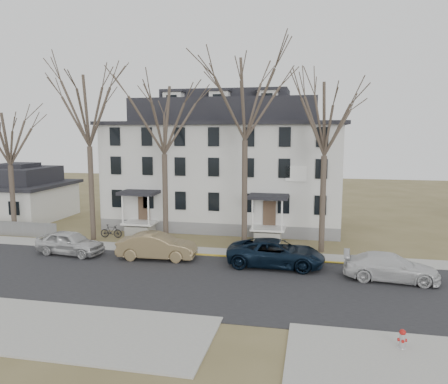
% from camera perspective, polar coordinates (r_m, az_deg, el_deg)
% --- Properties ---
extents(ground, '(120.00, 120.00, 0.00)m').
position_cam_1_polar(ground, '(23.27, -3.77, -13.31)').
color(ground, brown).
rests_on(ground, ground).
extents(main_road, '(120.00, 10.00, 0.04)m').
position_cam_1_polar(main_road, '(25.08, -2.53, -11.71)').
color(main_road, '#27272A').
rests_on(main_road, ground).
extents(far_sidewalk, '(120.00, 2.00, 0.08)m').
position_cam_1_polar(far_sidewalk, '(30.65, 0.25, -8.02)').
color(far_sidewalk, '#A09F97').
rests_on(far_sidewalk, ground).
extents(yellow_curb, '(14.00, 0.25, 0.06)m').
position_cam_1_polar(yellow_curb, '(29.24, 9.66, -8.93)').
color(yellow_curb, gold).
rests_on(yellow_curb, ground).
extents(boarding_house, '(20.80, 12.36, 12.05)m').
position_cam_1_polar(boarding_house, '(39.74, 0.28, 3.54)').
color(boarding_house, slate).
rests_on(boarding_house, ground).
extents(small_house, '(8.70, 8.70, 5.00)m').
position_cam_1_polar(small_house, '(46.62, -25.11, -0.44)').
color(small_house, silver).
rests_on(small_house, ground).
extents(tree_far_left, '(8.40, 8.40, 13.72)m').
position_cam_1_polar(tree_far_left, '(35.06, -17.35, 10.71)').
color(tree_far_left, '#473B31').
rests_on(tree_far_left, ground).
extents(tree_mid_left, '(7.80, 7.80, 12.74)m').
position_cam_1_polar(tree_mid_left, '(32.57, -7.88, 9.93)').
color(tree_mid_left, '#473B31').
rests_on(tree_mid_left, ground).
extents(tree_center, '(9.00, 9.00, 14.70)m').
position_cam_1_polar(tree_center, '(31.18, 2.79, 12.82)').
color(tree_center, '#473B31').
rests_on(tree_center, ground).
extents(tree_mid_right, '(7.80, 7.80, 12.74)m').
position_cam_1_polar(tree_mid_right, '(30.71, 13.11, 9.93)').
color(tree_mid_right, '#473B31').
rests_on(tree_mid_right, ground).
extents(tree_bungalow, '(6.60, 6.60, 10.78)m').
position_cam_1_polar(tree_bungalow, '(38.86, -26.34, 6.67)').
color(tree_bungalow, '#473B31').
rests_on(tree_bungalow, ground).
extents(car_silver, '(4.94, 2.43, 1.62)m').
position_cam_1_polar(car_silver, '(31.94, -19.46, -6.32)').
color(car_silver, silver).
rests_on(car_silver, ground).
extents(car_tan, '(5.29, 2.17, 1.70)m').
position_cam_1_polar(car_tan, '(29.44, -8.76, -7.07)').
color(car_tan, olive).
rests_on(car_tan, ground).
extents(car_navy, '(6.08, 2.87, 1.68)m').
position_cam_1_polar(car_navy, '(27.74, 6.78, -8.00)').
color(car_navy, black).
rests_on(car_navy, ground).
extents(car_white, '(5.35, 2.49, 1.51)m').
position_cam_1_polar(car_white, '(26.82, 20.94, -9.22)').
color(car_white, silver).
rests_on(car_white, ground).
extents(bicycle_left, '(1.64, 0.67, 0.84)m').
position_cam_1_polar(bicycle_left, '(36.11, -10.77, -5.02)').
color(bicycle_left, black).
rests_on(bicycle_left, ground).
extents(bicycle_right, '(1.79, 0.62, 1.06)m').
position_cam_1_polar(bicycle_right, '(35.90, -14.51, -5.03)').
color(bicycle_right, black).
rests_on(bicycle_right, ground).
extents(fire_hydrant, '(0.35, 0.33, 0.84)m').
position_cam_1_polar(fire_hydrant, '(19.13, 22.25, -17.41)').
color(fire_hydrant, '#B7B7BA').
rests_on(fire_hydrant, ground).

